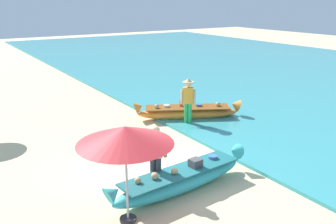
{
  "coord_description": "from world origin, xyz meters",
  "views": [
    {
      "loc": [
        -4.46,
        -7.66,
        4.53
      ],
      "look_at": [
        1.93,
        2.27,
        0.9
      ],
      "focal_mm": 39.43,
      "sensor_mm": 36.0,
      "label": 1
    }
  ],
  "objects_px": {
    "boat_cyan_foreground": "(181,179)",
    "person_tourist_customer": "(156,154)",
    "boat_orange_midground": "(187,112)",
    "person_vendor_hatted": "(188,98)",
    "patio_umbrella_large": "(125,136)"
  },
  "relations": [
    {
      "from": "boat_orange_midground",
      "to": "patio_umbrella_large",
      "type": "height_order",
      "value": "patio_umbrella_large"
    },
    {
      "from": "boat_cyan_foreground",
      "to": "patio_umbrella_large",
      "type": "height_order",
      "value": "patio_umbrella_large"
    },
    {
      "from": "person_vendor_hatted",
      "to": "person_tourist_customer",
      "type": "height_order",
      "value": "person_vendor_hatted"
    },
    {
      "from": "boat_cyan_foreground",
      "to": "person_tourist_customer",
      "type": "relative_size",
      "value": 2.47
    },
    {
      "from": "person_vendor_hatted",
      "to": "patio_umbrella_large",
      "type": "bearing_deg",
      "value": -137.09
    },
    {
      "from": "boat_orange_midground",
      "to": "person_tourist_customer",
      "type": "xyz_separation_m",
      "value": [
        -3.95,
        -4.17,
        0.67
      ]
    },
    {
      "from": "boat_cyan_foreground",
      "to": "person_tourist_customer",
      "type": "height_order",
      "value": "person_tourist_customer"
    },
    {
      "from": "person_vendor_hatted",
      "to": "patio_umbrella_large",
      "type": "xyz_separation_m",
      "value": [
        -4.71,
        -4.38,
        0.9
      ]
    },
    {
      "from": "person_vendor_hatted",
      "to": "person_tourist_customer",
      "type": "distance_m",
      "value": 5.03
    },
    {
      "from": "boat_orange_midground",
      "to": "person_vendor_hatted",
      "type": "bearing_deg",
      "value": -124.47
    },
    {
      "from": "boat_orange_midground",
      "to": "person_tourist_customer",
      "type": "height_order",
      "value": "person_tourist_customer"
    },
    {
      "from": "boat_orange_midground",
      "to": "patio_umbrella_large",
      "type": "distance_m",
      "value": 7.32
    },
    {
      "from": "boat_orange_midground",
      "to": "person_tourist_customer",
      "type": "bearing_deg",
      "value": -133.41
    },
    {
      "from": "person_tourist_customer",
      "to": "patio_umbrella_large",
      "type": "bearing_deg",
      "value": -145.67
    },
    {
      "from": "boat_cyan_foreground",
      "to": "person_tourist_customer",
      "type": "bearing_deg",
      "value": 145.31
    }
  ]
}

